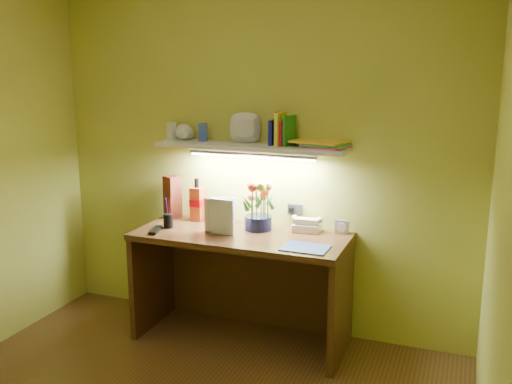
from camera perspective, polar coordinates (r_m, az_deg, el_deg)
desk at (r=3.86m, az=-1.49°, el=-9.50°), size 1.40×0.60×0.75m
flower_bouquet at (r=3.79m, az=0.22°, el=-1.40°), size 0.26×0.26×0.32m
telephone at (r=3.79m, az=5.12°, el=-3.18°), size 0.18×0.14×0.10m
desk_clock at (r=3.78m, az=8.61°, el=-3.44°), size 0.09×0.04×0.09m
whisky_bottle at (r=4.04m, az=-5.92°, el=-0.75°), size 0.08×0.08×0.30m
whisky_box at (r=4.14m, az=-8.35°, el=-0.48°), size 0.13×0.13×0.30m
pen_cup at (r=3.90m, az=-8.78°, el=-2.40°), size 0.07×0.07×0.16m
art_card at (r=3.98m, az=-3.35°, el=-1.83°), size 0.18×0.07×0.18m
tv_remote at (r=3.84m, az=-10.01°, el=-3.77°), size 0.09×0.18×0.02m
blue_folder at (r=3.45m, az=4.97°, el=-5.59°), size 0.28×0.21×0.01m
desk_book_a at (r=3.77m, az=-5.18°, el=-2.25°), size 0.17×0.04×0.23m
desk_book_b at (r=3.74m, az=-4.63°, el=-2.34°), size 0.17×0.03×0.24m
wall_shelf at (r=3.78m, az=-0.22°, el=5.07°), size 1.31×0.33×0.24m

